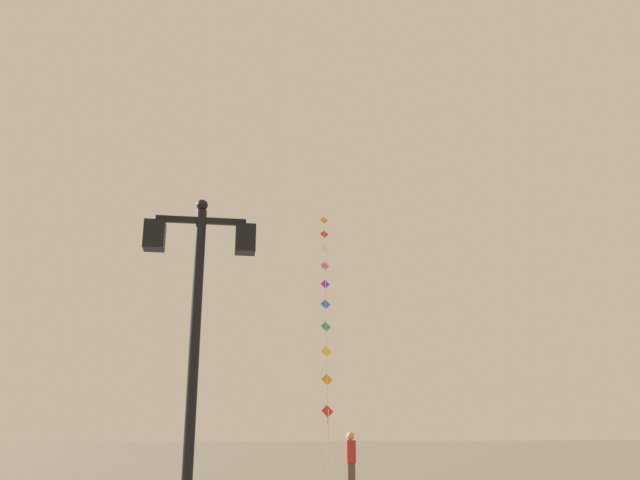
% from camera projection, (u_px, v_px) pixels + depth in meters
% --- Properties ---
extents(twin_lantern_lamp_post, '(1.53, 0.28, 4.91)m').
position_uv_depth(twin_lantern_lamp_post, '(197.00, 305.00, 8.66)').
color(twin_lantern_lamp_post, black).
rests_on(twin_lantern_lamp_post, ground_plane).
extents(kite_train, '(2.11, 12.27, 12.53)m').
position_uv_depth(kite_train, '(326.00, 307.00, 26.61)').
color(kite_train, brown).
rests_on(kite_train, ground_plane).
extents(kite_flyer, '(0.27, 0.62, 1.71)m').
position_uv_depth(kite_flyer, '(351.00, 462.00, 17.95)').
color(kite_flyer, brown).
rests_on(kite_flyer, ground_plane).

